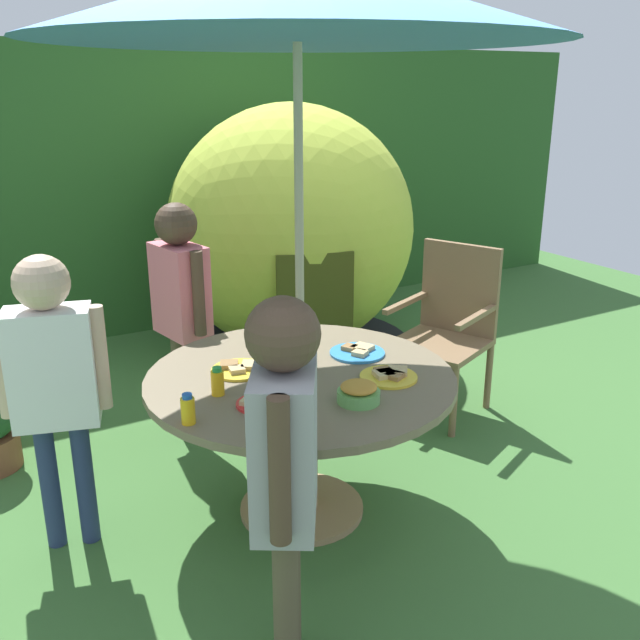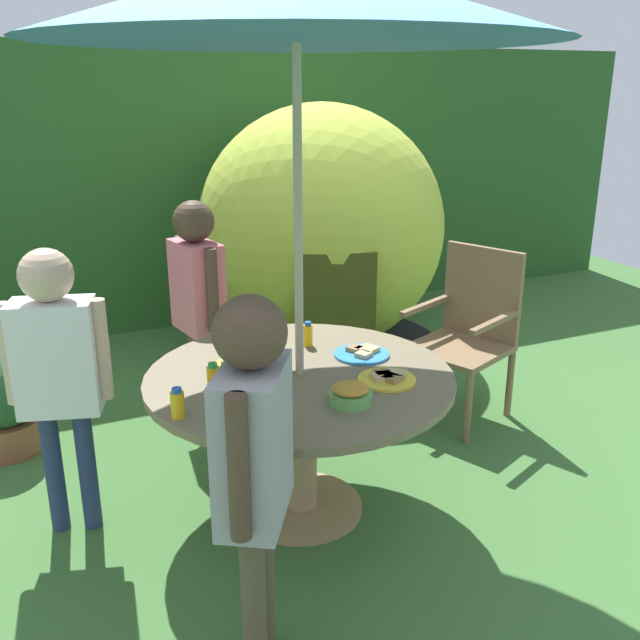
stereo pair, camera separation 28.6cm
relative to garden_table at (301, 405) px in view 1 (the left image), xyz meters
name	(u,v)px [view 1 (the left image)]	position (x,y,z in m)	size (l,w,h in m)	color
ground_plane	(302,512)	(0.00, 0.00, -0.55)	(10.00, 10.00, 0.02)	#3D6B33
hedge_backdrop	(106,190)	(0.00, 3.15, 0.54)	(9.00, 0.70, 2.16)	#285623
garden_table	(301,405)	(0.00, 0.00, 0.00)	(1.34, 1.34, 0.68)	tan
wooden_chair	(448,322)	(1.29, 0.54, 0.00)	(0.65, 0.64, 0.98)	brown
dome_tent	(291,231)	(0.99, 1.93, 0.33)	(2.24, 2.24, 1.75)	#B2C63F
child_in_pink_shirt	(180,291)	(-0.17, 1.01, 0.29)	(0.24, 0.43, 1.30)	brown
child_in_white_shirt	(52,368)	(-0.96, 0.29, 0.27)	(0.41, 0.27, 1.26)	navy
child_in_grey_shirt	(285,447)	(-0.48, -0.78, 0.30)	(0.34, 0.39, 1.31)	brown
snack_bowl	(359,393)	(0.06, -0.36, 0.18)	(0.17, 0.17, 0.08)	#66B259
plate_center_back	(261,402)	(-0.28, -0.19, 0.16)	(0.19, 0.19, 0.03)	red
plate_front_edge	(240,369)	(-0.21, 0.17, 0.16)	(0.25, 0.25, 0.03)	yellow
plate_back_edge	(358,352)	(0.35, 0.08, 0.15)	(0.26, 0.26, 0.03)	#338CD8
plate_near_left	(389,375)	(0.31, -0.22, 0.16)	(0.25, 0.25, 0.03)	yellow
juice_bottle_near_right	(263,327)	(0.07, 0.51, 0.19)	(0.05, 0.05, 0.11)	yellow
juice_bottle_far_left	(301,335)	(0.17, 0.30, 0.20)	(0.04, 0.04, 0.12)	yellow
juice_bottle_far_right	(262,342)	(-0.04, 0.30, 0.21)	(0.05, 0.05, 0.13)	yellow
juice_bottle_center_front	(298,416)	(-0.26, -0.46, 0.20)	(0.06, 0.06, 0.13)	yellow
juice_bottle_mid_left	(218,382)	(-0.39, -0.01, 0.20)	(0.05, 0.05, 0.12)	yellow
juice_bottle_mid_right	(188,410)	(-0.58, -0.19, 0.20)	(0.05, 0.05, 0.12)	yellow
juice_bottle_spot_a	(270,418)	(-0.34, -0.39, 0.19)	(0.06, 0.06, 0.11)	yellow
cup_near	(271,378)	(-0.16, -0.03, 0.18)	(0.07, 0.07, 0.06)	#E04C47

